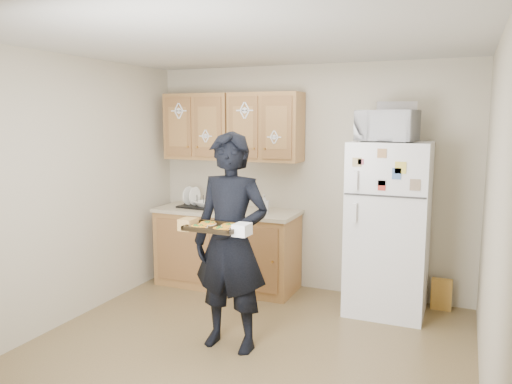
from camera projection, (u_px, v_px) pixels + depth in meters
floor at (241, 354)px, 4.10m from camera, size 3.60×3.60×0.00m
ceiling at (239, 40)px, 3.74m from camera, size 3.60×3.60×0.00m
wall_back at (308, 179)px, 5.56m from camera, size 3.60×0.04×2.50m
wall_front at (75, 266)px, 2.28m from camera, size 3.60×0.04×2.50m
wall_left at (64, 191)px, 4.61m from camera, size 0.04×3.60×2.50m
wall_right at (493, 223)px, 3.23m from camera, size 0.04×3.60×2.50m
refrigerator at (388, 228)px, 4.91m from camera, size 0.75×0.70×1.70m
base_cabinet at (227, 250)px, 5.71m from camera, size 1.60×0.60×0.86m
countertop at (227, 211)px, 5.65m from camera, size 1.64×0.64×0.04m
upper_cab_left at (200, 127)px, 5.79m from camera, size 0.80×0.33×0.75m
upper_cab_right at (266, 127)px, 5.47m from camera, size 0.80×0.33×0.75m
cereal_box at (441, 294)px, 5.03m from camera, size 0.20×0.07×0.32m
person at (231, 242)px, 4.11m from camera, size 0.67×0.45×1.82m
baking_tray at (214, 228)px, 3.81m from camera, size 0.42×0.31×0.04m
pizza_front_left at (199, 227)px, 3.78m from camera, size 0.14×0.14×0.02m
pizza_front_right at (221, 229)px, 3.71m from camera, size 0.14×0.14×0.02m
pizza_back_left at (208, 223)px, 3.91m from camera, size 0.14×0.14×0.02m
pizza_back_right at (230, 225)px, 3.83m from camera, size 0.14×0.14×0.02m
microwave at (387, 126)px, 4.74m from camera, size 0.59×0.45×0.30m
foil_pan at (396, 106)px, 4.71m from camera, size 0.40×0.32×0.08m
dish_rack at (197, 200)px, 5.77m from camera, size 0.42×0.33×0.16m
bowl at (205, 204)px, 5.73m from camera, size 0.29×0.29×0.06m
soap_bottle at (264, 204)px, 5.38m from camera, size 0.11×0.12×0.21m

